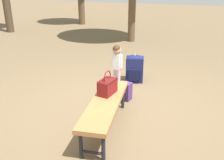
# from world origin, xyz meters

# --- Properties ---
(ground_plane) EXTENTS (40.00, 40.00, 0.00)m
(ground_plane) POSITION_xyz_m (0.00, 0.00, 0.00)
(ground_plane) COLOR brown
(ground_plane) RESTS_ON ground
(park_bench) EXTENTS (1.64, 0.67, 0.45)m
(park_bench) POSITION_xyz_m (-0.84, -0.20, 0.39)
(park_bench) COLOR #9E6B3D
(park_bench) RESTS_ON ground
(handbag) EXTENTS (0.34, 0.21, 0.37)m
(handbag) POSITION_xyz_m (-0.59, -0.13, 0.58)
(handbag) COLOR maroon
(handbag) RESTS_ON park_bench
(child_standing) EXTENTS (0.18, 0.23, 0.86)m
(child_standing) POSITION_xyz_m (0.74, 0.22, 0.57)
(child_standing) COLOR #E5B2C6
(child_standing) RESTS_ON ground
(backpack_large) EXTENTS (0.38, 0.42, 0.61)m
(backpack_large) POSITION_xyz_m (1.13, -0.04, 0.31)
(backpack_large) COLOR #191E4C
(backpack_large) RESTS_ON ground
(backpack_small) EXTENTS (0.22, 0.25, 0.38)m
(backpack_small) POSITION_xyz_m (0.20, -0.14, 0.19)
(backpack_small) COLOR #4C2D66
(backpack_small) RESTS_ON ground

